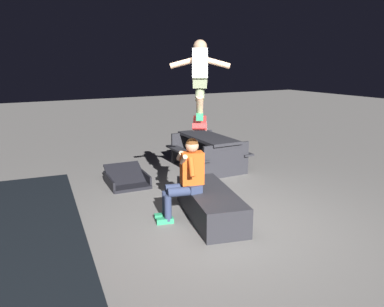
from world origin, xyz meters
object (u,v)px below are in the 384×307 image
ledge_box_main (210,204)px  skater_airborne (200,75)px  person_sitting_on_ledge (185,176)px  kicker_ramp (127,181)px  skateboard (200,123)px  picnic_table_back (208,147)px

ledge_box_main → skater_airborne: 1.98m
person_sitting_on_ledge → skater_airborne: bearing=-91.3°
skater_airborne → ledge_box_main: bearing=-140.4°
kicker_ramp → skateboard: bearing=-168.1°
skater_airborne → person_sitting_on_ledge: bearing=88.7°
skateboard → picnic_table_back: bearing=-33.9°
skater_airborne → kicker_ramp: 3.00m
ledge_box_main → picnic_table_back: 2.83m
person_sitting_on_ledge → picnic_table_back: size_ratio=0.74×
ledge_box_main → person_sitting_on_ledge: (0.15, 0.36, 0.48)m
person_sitting_on_ledge → ledge_box_main: bearing=-112.1°
kicker_ramp → picnic_table_back: picnic_table_back is taller
ledge_box_main → person_sitting_on_ledge: person_sitting_on_ledge is taller
skateboard → ledge_box_main: bearing=-122.4°
skater_airborne → kicker_ramp: size_ratio=1.09×
picnic_table_back → skater_airborne: bearing=146.1°
skateboard → picnic_table_back: skateboard is taller
person_sitting_on_ledge → skater_airborne: (-0.01, -0.24, 1.50)m
skater_airborne → kicker_ramp: skater_airborne is taller
skater_airborne → skateboard: bearing=149.8°
ledge_box_main → skater_airborne: bearing=39.6°
person_sitting_on_ledge → skateboard: 0.84m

